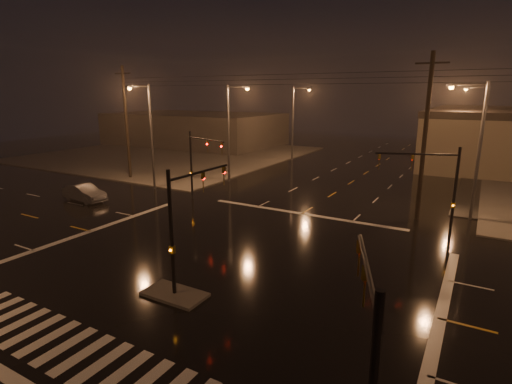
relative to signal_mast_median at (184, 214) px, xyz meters
The scene contains 18 objects.
ground 4.85m from the signal_mast_median, 90.00° to the left, with size 140.00×140.00×0.00m, color black.
sidewalk_nw 44.80m from the signal_mast_median, 132.21° to the left, with size 36.00×36.00×0.12m, color #4C4944.
median_island 3.79m from the signal_mast_median, 90.00° to the right, with size 3.00×1.60×0.15m, color #4C4944.
crosswalk 7.01m from the signal_mast_median, 90.00° to the right, with size 15.00×2.60×0.01m, color beige.
stop_bar_far 14.56m from the signal_mast_median, 90.00° to the left, with size 16.00×0.50×0.01m, color beige.
commercial_block 57.07m from the signal_mast_median, 127.83° to the left, with size 30.00×18.00×5.60m, color #3F3A37.
signal_mast_median is the anchor object (origin of this frame).
signal_mast_ne 16.27m from the signal_mast_median, 54.28° to the left, with size 4.84×1.86×6.00m.
signal_mast_nw 16.27m from the signal_mast_median, 125.72° to the left, with size 4.84×1.86×6.00m.
signal_mast_se 12.22m from the signal_mast_median, 33.15° to the right, with size 1.55×3.87×6.00m.
streetlight_1 23.94m from the signal_mast_median, 117.96° to the left, with size 2.77×0.32×10.00m.
streetlight_2 38.78m from the signal_mast_median, 106.79° to the left, with size 2.77×0.32×10.00m.
streetlight_3 22.20m from the signal_mast_median, 59.61° to the left, with size 2.77×0.32×10.00m.
streetlight_4 40.69m from the signal_mast_median, 74.03° to the left, with size 2.77×0.32×10.00m.
streetlight_5 21.53m from the signal_mast_median, 138.30° to the left, with size 0.32×2.77×10.00m.
utility_pole_0 27.95m from the signal_mast_median, 142.19° to the left, with size 2.20×0.32×12.00m.
utility_pole_1 19.00m from the signal_mast_median, 64.89° to the left, with size 2.20×0.32×12.00m.
car_crossing 20.03m from the signal_mast_median, 155.78° to the left, with size 1.57×4.51×1.48m, color #54565B.
Camera 1 is at (11.70, -16.81, 9.20)m, focal length 28.00 mm.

